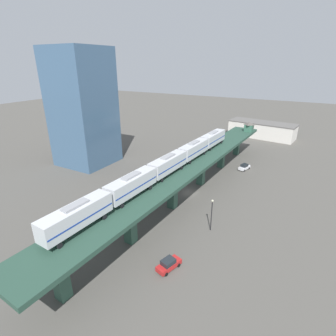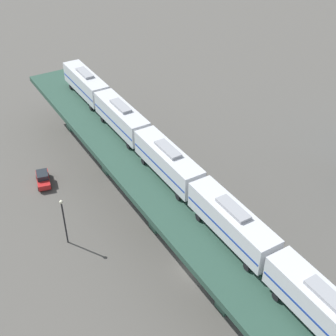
# 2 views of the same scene
# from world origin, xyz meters

# --- Properties ---
(ground_plane) EXTENTS (400.00, 400.00, 0.00)m
(ground_plane) POSITION_xyz_m (0.00, 0.00, 0.00)
(ground_plane) COLOR #4C4944
(elevated_viaduct) EXTENTS (13.32, 92.32, 7.97)m
(elevated_viaduct) POSITION_xyz_m (-0.01, -0.18, 6.84)
(elevated_viaduct) COLOR #244135
(elevated_viaduct) RESTS_ON ground
(subway_train) EXTENTS (6.17, 62.46, 4.45)m
(subway_train) POSITION_xyz_m (-1.84, -8.13, 10.51)
(subway_train) COLOR silver
(subway_train) RESTS_ON elevated_viaduct
(street_car_red) EXTENTS (2.97, 4.73, 1.89)m
(street_car_red) POSITION_xyz_m (8.40, -26.19, 0.94)
(street_car_red) COLOR #AD1E1E
(street_car_red) RESTS_ON ground
(delivery_truck) EXTENTS (2.64, 7.29, 3.20)m
(delivery_truck) POSITION_xyz_m (-7.78, -14.18, 1.76)
(delivery_truck) COLOR #333338
(delivery_truck) RESTS_ON ground
(street_lamp) EXTENTS (0.44, 0.44, 6.94)m
(street_lamp) POSITION_xyz_m (10.57, -12.73, 4.11)
(street_lamp) COLOR black
(street_lamp) RESTS_ON ground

